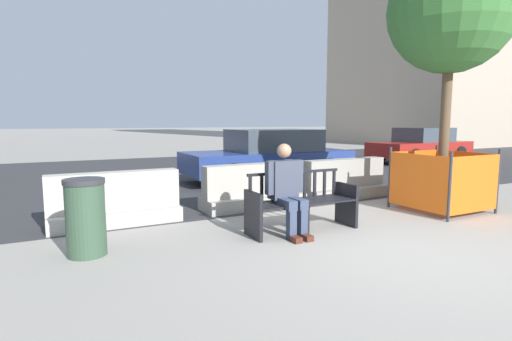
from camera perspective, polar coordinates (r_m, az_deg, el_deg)
The scene contains 12 objects.
ground_plane at distance 5.56m, azimuth 21.38°, elevation -10.53°, with size 200.00×200.00×0.00m, color gray.
street_asphalt at distance 12.90m, azimuth -9.08°, elevation -0.31°, with size 120.00×12.00×0.01m, color #333335.
street_bench at distance 6.02m, azimuth 6.54°, elevation -4.87°, with size 1.70×0.57×0.88m.
seated_person at distance 5.76m, azimuth 4.40°, elevation -2.40°, with size 0.58×0.73×1.31m.
jersey_barrier_centre at distance 7.57m, azimuth -0.33°, elevation -2.80°, with size 2.01×0.72×0.84m.
jersey_barrier_left at distance 6.74m, azimuth -19.46°, elevation -4.43°, with size 2.01×0.70×0.84m.
jersey_barrier_right at distance 8.76m, azimuth 12.50°, elevation -1.62°, with size 2.02×0.75×0.84m.
street_tree at distance 8.23m, azimuth 26.13°, elevation 19.76°, with size 2.18×2.18×4.65m.
construction_fence at distance 8.08m, azimuth 25.00°, elevation -1.15°, with size 1.33×1.33×1.15m.
car_sedan_mid at distance 11.06m, azimuth 1.93°, elevation 2.22°, with size 4.62×2.06×1.41m.
car_sedan_far at distance 17.46m, azimuth 22.53°, elevation 3.36°, with size 4.60×2.01×1.38m.
trash_bin at distance 5.30m, azimuth -23.16°, elevation -6.15°, with size 0.49×0.49×0.95m.
Camera 1 is at (-4.05, -3.44, 1.63)m, focal length 28.00 mm.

